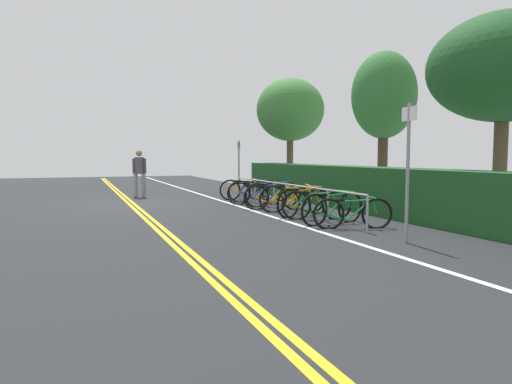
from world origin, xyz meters
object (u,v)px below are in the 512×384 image
object	(u,v)px
bicycle_3	(273,194)
bicycle_5	(292,199)
pedestrian	(139,170)
tree_mid	(384,96)
bicycle_6	(303,202)
bicycle_8	(333,208)
sign_post_far	(408,160)
bicycle_1	(255,191)
bike_rack	(285,190)
bicycle_4	(276,197)
bicycle_0	(244,190)
tree_far_right	(504,69)
bicycle_9	(353,213)
sign_post_near	(239,163)
tree_near_left	(290,110)
bicycle_7	(316,205)
bicycle_2	(256,193)

from	to	relation	value
bicycle_3	bicycle_5	world-z (taller)	bicycle_5
pedestrian	tree_mid	bearing A→B (deg)	58.31
bicycle_6	bicycle_8	xyz separation A→B (m)	(1.46, -0.03, -0.01)
sign_post_far	bicycle_8	bearing A→B (deg)	-178.63
bicycle_1	bicycle_3	bearing A→B (deg)	0.70
bike_rack	bicycle_4	size ratio (longest dim) A/B	4.46
bicycle_4	sign_post_far	distance (m)	5.45
bicycle_0	bicycle_3	xyz separation A→B (m)	(2.27, 0.09, 0.01)
bicycle_5	tree_far_right	distance (m)	5.92
sign_post_far	tree_far_right	bearing A→B (deg)	111.72
bicycle_9	bicycle_6	bearing A→B (deg)	-179.19
bicycle_1	sign_post_near	world-z (taller)	sign_post_near
bicycle_3	bicycle_4	distance (m)	0.80
bicycle_8	tree_near_left	world-z (taller)	tree_near_left
bicycle_4	bicycle_5	distance (m)	0.73
bicycle_3	sign_post_far	bearing A→B (deg)	-0.97
tree_mid	bicycle_4	bearing A→B (deg)	-78.79
bicycle_6	bicycle_7	xyz separation A→B (m)	(0.69, -0.01, -0.02)
bicycle_0	bicycle_1	bearing A→B (deg)	5.18
bicycle_1	tree_mid	distance (m)	5.23
bicycle_8	sign_post_near	size ratio (longest dim) A/B	0.85
bicycle_1	tree_far_right	xyz separation A→B (m)	(5.94, 3.92, 3.18)
tree_far_right	bike_rack	bearing A→B (deg)	-129.94
sign_post_far	bicycle_4	bearing A→B (deg)	-178.53
bicycle_7	pedestrian	world-z (taller)	pedestrian
bicycle_0	bicycle_9	bearing A→B (deg)	-0.08
sign_post_near	bicycle_1	bearing A→B (deg)	-5.01
tree_near_left	bicycle_7	bearing A→B (deg)	-21.48
bicycle_2	sign_post_far	xyz separation A→B (m)	(6.81, 0.15, 1.09)
tree_far_right	sign_post_far	bearing A→B (deg)	-68.28
bicycle_4	bicycle_5	bearing A→B (deg)	13.90
bicycle_9	pedestrian	xyz separation A→B (m)	(-9.00, -3.21, 0.68)
bicycle_5	tree_near_left	bearing A→B (deg)	154.94
sign_post_far	tree_far_right	xyz separation A→B (m)	(-1.60, 4.01, 2.10)
bicycle_9	bicycle_3	bearing A→B (deg)	178.68
bicycle_0	tree_far_right	size ratio (longest dim) A/B	0.35
bicycle_7	tree_mid	world-z (taller)	tree_mid
tree_far_right	tree_near_left	bearing A→B (deg)	-175.43
tree_near_left	bicycle_0	bearing A→B (deg)	-46.22
bicycle_0	pedestrian	world-z (taller)	pedestrian
pedestrian	bike_rack	bearing A→B (deg)	29.22
bicycle_8	pedestrian	distance (m)	8.89
bicycle_5	tree_near_left	distance (m)	8.12
bicycle_5	tree_mid	size ratio (longest dim) A/B	0.36
bicycle_0	tree_far_right	bearing A→B (deg)	30.56
bike_rack	bicycle_5	bearing A→B (deg)	8.59
bicycle_4	bicycle_0	bearing A→B (deg)	177.20
bicycle_2	bicycle_4	size ratio (longest dim) A/B	1.01
bike_rack	sign_post_near	world-z (taller)	sign_post_near
bicycle_5	bicycle_1	bearing A→B (deg)	179.05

